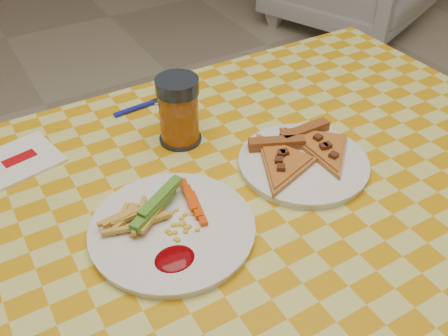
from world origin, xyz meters
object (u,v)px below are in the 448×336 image
at_px(plate_right, 303,164).
at_px(drink_glass, 179,111).
at_px(plate_left, 172,230).
at_px(table, 234,238).

distance_m(plate_right, drink_glass, 0.24).
bearing_deg(plate_right, plate_left, -174.21).
bearing_deg(drink_glass, table, -92.16).
bearing_deg(plate_right, table, -170.50).
relative_size(plate_left, plate_right, 1.10).
distance_m(plate_left, drink_glass, 0.25).
bearing_deg(drink_glass, plate_left, -119.60).
bearing_deg(table, plate_right, 9.50).
distance_m(table, plate_left, 0.14).
relative_size(table, plate_left, 5.23).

